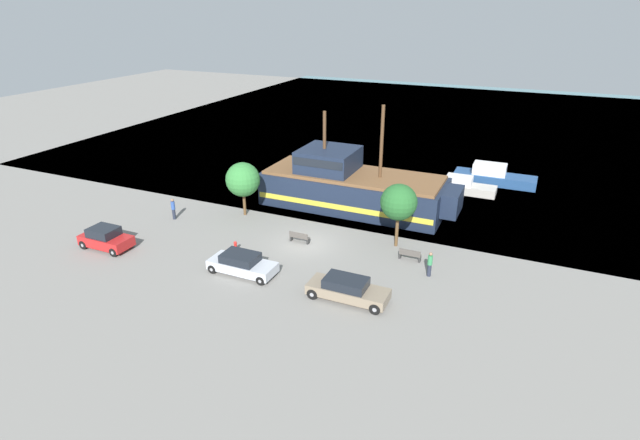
% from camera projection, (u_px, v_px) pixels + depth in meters
% --- Properties ---
extents(ground_plane, '(160.00, 160.00, 0.00)m').
position_uv_depth(ground_plane, '(305.00, 244.00, 37.26)').
color(ground_plane, gray).
extents(water_surface, '(80.00, 80.00, 0.00)m').
position_uv_depth(water_surface, '(433.00, 124.00, 74.06)').
color(water_surface, slate).
rests_on(water_surface, ground).
extents(pirate_ship, '(17.02, 5.93, 9.09)m').
position_uv_depth(pirate_ship, '(352.00, 186.00, 43.38)').
color(pirate_ship, '#192338').
rests_on(pirate_ship, water_surface).
extents(moored_boat_dockside, '(7.79, 2.38, 1.94)m').
position_uv_depth(moored_boat_dockside, '(493.00, 176.00, 49.46)').
color(moored_boat_dockside, navy).
rests_on(moored_boat_dockside, water_surface).
extents(moored_boat_outer, '(5.97, 1.97, 1.52)m').
position_uv_depth(moored_boat_outer, '(462.00, 186.00, 47.25)').
color(moored_boat_outer, '#B7B2A8').
rests_on(moored_boat_outer, water_surface).
extents(parked_car_curb_front, '(3.82, 1.88, 1.60)m').
position_uv_depth(parked_car_curb_front, '(106.00, 238.00, 36.34)').
color(parked_car_curb_front, '#B21E1E').
rests_on(parked_car_curb_front, ground_plane).
extents(parked_car_curb_mid, '(4.56, 1.90, 1.40)m').
position_uv_depth(parked_car_curb_mid, '(242.00, 264.00, 32.98)').
color(parked_car_curb_mid, '#B7BCC6').
rests_on(parked_car_curb_mid, ground_plane).
extents(parked_car_curb_rear, '(4.94, 1.86, 1.42)m').
position_uv_depth(parked_car_curb_rear, '(347.00, 289.00, 30.01)').
color(parked_car_curb_rear, '#7F705B').
rests_on(parked_car_curb_rear, ground_plane).
extents(fire_hydrant, '(0.42, 0.25, 0.76)m').
position_uv_depth(fire_hydrant, '(235.00, 246.00, 36.03)').
color(fire_hydrant, red).
rests_on(fire_hydrant, ground_plane).
extents(bench_promenade_east, '(1.52, 0.45, 0.85)m').
position_uv_depth(bench_promenade_east, '(410.00, 255.00, 34.73)').
color(bench_promenade_east, '#4C4742').
rests_on(bench_promenade_east, ground_plane).
extents(bench_promenade_west, '(1.53, 0.45, 0.85)m').
position_uv_depth(bench_promenade_west, '(299.00, 237.00, 37.32)').
color(bench_promenade_west, '#4C4742').
rests_on(bench_promenade_west, ground_plane).
extents(pedestrian_walking_near, '(0.32, 0.32, 1.73)m').
position_uv_depth(pedestrian_walking_near, '(430.00, 264.00, 32.55)').
color(pedestrian_walking_near, '#232838').
rests_on(pedestrian_walking_near, ground_plane).
extents(pedestrian_walking_far, '(0.32, 0.32, 1.80)m').
position_uv_depth(pedestrian_walking_far, '(173.00, 209.00, 41.16)').
color(pedestrian_walking_far, '#232838').
rests_on(pedestrian_walking_far, ground_plane).
extents(tree_row_east, '(2.84, 2.84, 4.57)m').
position_uv_depth(tree_row_east, '(243.00, 180.00, 41.11)').
color(tree_row_east, brown).
rests_on(tree_row_east, ground_plane).
extents(tree_row_mideast, '(2.66, 2.66, 4.80)m').
position_uv_depth(tree_row_mideast, '(399.00, 202.00, 35.60)').
color(tree_row_mideast, brown).
rests_on(tree_row_mideast, ground_plane).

